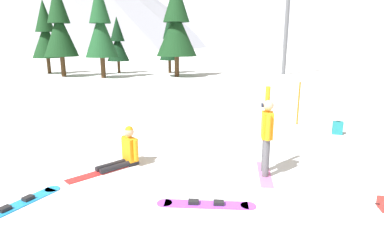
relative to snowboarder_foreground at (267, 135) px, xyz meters
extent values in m
plane|color=white|center=(-0.72, -0.97, -0.98)|extent=(800.00, 800.00, 0.00)
cube|color=pink|center=(0.00, 0.00, -0.97)|extent=(0.57, 1.52, 0.02)
cylinder|color=#4C4C51|center=(-0.03, -0.16, -0.52)|extent=(0.15, 0.15, 0.88)
cylinder|color=#4C4C51|center=(0.03, 0.16, -0.52)|extent=(0.15, 0.15, 0.88)
cube|color=orange|center=(0.00, 0.00, 0.23)|extent=(0.32, 0.44, 0.60)
cylinder|color=orange|center=(-0.05, -0.26, 0.24)|extent=(0.11, 0.11, 0.58)
cylinder|color=orange|center=(0.05, 0.25, 0.78)|extent=(0.11, 0.11, 0.60)
sphere|color=tan|center=(0.00, 0.00, 0.69)|extent=(0.24, 0.24, 0.24)
cube|color=black|center=(-0.14, 0.03, 0.70)|extent=(0.07, 0.17, 0.08)
cube|color=black|center=(-3.24, 0.89, -0.93)|extent=(0.44, 0.46, 0.10)
cylinder|color=black|center=(-3.56, 0.50, -0.91)|extent=(0.71, 0.61, 0.14)
cylinder|color=black|center=(-3.69, 0.65, -0.91)|extent=(0.71, 0.61, 0.14)
cube|color=red|center=(-3.94, 0.32, -0.97)|extent=(1.37, 1.19, 0.02)
cube|color=orange|center=(-3.24, 0.89, -0.58)|extent=(0.44, 0.46, 0.60)
cylinder|color=orange|center=(-3.07, 0.69, -0.54)|extent=(0.11, 0.11, 0.52)
cylinder|color=orange|center=(-3.40, 1.09, -0.54)|extent=(0.11, 0.11, 0.52)
sphere|color=tan|center=(-3.24, 0.89, -0.12)|extent=(0.24, 0.24, 0.24)
sphere|color=orange|center=(-3.24, 0.89, -0.07)|extent=(0.20, 0.20, 0.20)
cube|color=#993FD8|center=(-1.54, -1.36, -0.97)|extent=(1.64, 0.52, 0.02)
cylinder|color=#993FD8|center=(-2.34, -1.25, -0.97)|extent=(0.34, 0.34, 0.02)
cylinder|color=#993FD8|center=(-0.75, -1.48, -0.97)|extent=(0.34, 0.34, 0.02)
cube|color=black|center=(-1.78, -1.33, -0.92)|extent=(0.22, 0.17, 0.07)
cube|color=black|center=(-1.30, -1.40, -0.92)|extent=(0.22, 0.17, 0.07)
cube|color=#1E8CD8|center=(-5.16, -1.14, -0.97)|extent=(1.11, 1.49, 0.02)
cylinder|color=#1E8CD8|center=(-4.73, -0.48, -0.97)|extent=(0.41, 0.41, 0.02)
cube|color=black|center=(-5.29, -1.34, -0.92)|extent=(0.23, 0.24, 0.07)
cube|color=black|center=(-5.03, -0.94, -0.92)|extent=(0.23, 0.24, 0.07)
cube|color=#1E7A7F|center=(3.43, 3.15, -0.76)|extent=(0.37, 0.30, 0.44)
cube|color=#165B5F|center=(3.48, 3.27, -0.83)|extent=(0.23, 0.14, 0.20)
cylinder|color=black|center=(3.43, 3.15, -0.52)|extent=(0.12, 0.07, 0.02)
cylinder|color=black|center=(1.67, -1.73, -0.88)|extent=(0.12, 0.05, 0.02)
cylinder|color=orange|center=(2.58, 4.54, -0.18)|extent=(0.06, 0.06, 1.61)
cylinder|color=#472D19|center=(-2.15, 25.01, -0.35)|extent=(0.29, 0.29, 1.26)
cone|color=black|center=(-2.15, 25.01, 1.61)|extent=(1.92, 1.92, 2.67)
cone|color=black|center=(-2.15, 25.01, 3.48)|extent=(1.25, 1.25, 2.45)
cylinder|color=#472D19|center=(-7.80, 21.03, -0.11)|extent=(0.39, 0.39, 1.74)
cone|color=#194723|center=(-7.80, 21.03, 2.60)|extent=(2.70, 2.70, 3.69)
cone|color=#194723|center=(-7.80, 21.03, 5.19)|extent=(1.75, 1.75, 3.38)
cylinder|color=#472D19|center=(-13.72, 25.12, -0.23)|extent=(0.34, 0.34, 1.50)
cone|color=#143819|center=(-13.72, 25.12, 2.12)|extent=(2.69, 2.69, 3.20)
cone|color=#143819|center=(-13.72, 25.12, 4.37)|extent=(1.75, 1.75, 2.93)
cylinder|color=#472D19|center=(-11.50, 22.31, -0.10)|extent=(0.40, 0.40, 1.76)
cone|color=#143819|center=(-11.50, 22.31, 2.65)|extent=(2.87, 2.87, 3.74)
cone|color=#143819|center=(-11.50, 22.31, 5.27)|extent=(1.86, 1.86, 3.43)
cylinder|color=#472D19|center=(-1.54, 21.57, -0.09)|extent=(0.41, 0.41, 1.79)
cone|color=#143819|center=(-1.54, 21.57, 2.71)|extent=(3.49, 3.49, 3.81)
cone|color=#143819|center=(-1.54, 21.57, 5.38)|extent=(2.27, 2.27, 3.49)
cylinder|color=#472D19|center=(-7.10, 25.18, -0.39)|extent=(0.27, 0.27, 1.18)
cone|color=black|center=(-7.10, 25.18, 1.44)|extent=(2.10, 2.10, 2.50)
cone|color=black|center=(-7.10, 25.18, 3.19)|extent=(1.37, 1.37, 2.29)
cylinder|color=#595B60|center=(8.52, 22.88, 3.94)|extent=(0.36, 0.36, 9.84)
camera|label=1|loc=(-2.21, -6.96, 2.10)|focal=30.14mm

